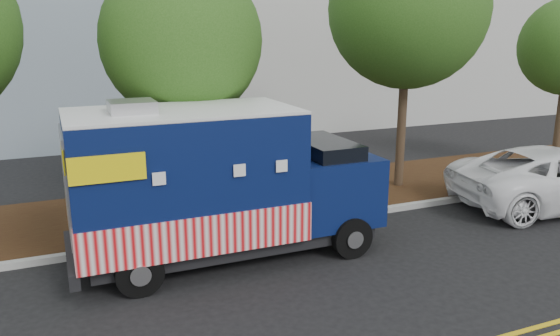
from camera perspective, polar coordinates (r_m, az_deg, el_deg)
name	(u,v)px	position (r m, az deg, el deg)	size (l,w,h in m)	color
ground	(223,263)	(11.62, -6.02, -9.80)	(120.00, 120.00, 0.00)	black
curb	(205,236)	(12.83, -7.87, -7.09)	(120.00, 0.18, 0.15)	#9E9E99
mulch_strip	(184,209)	(14.75, -10.02, -4.28)	(120.00, 4.00, 0.15)	black
tree_b	(182,41)	(13.30, -10.23, 12.96)	(3.79, 3.79, 6.37)	#38281C
tree_c	(408,9)	(16.29, 13.23, 15.87)	(4.48, 4.48, 7.52)	#38281C
food_truck	(213,188)	(11.34, -7.02, -2.07)	(6.53, 2.54, 3.43)	black
white_car	(560,178)	(16.62, 27.19, -0.91)	(2.71, 5.87, 1.63)	white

